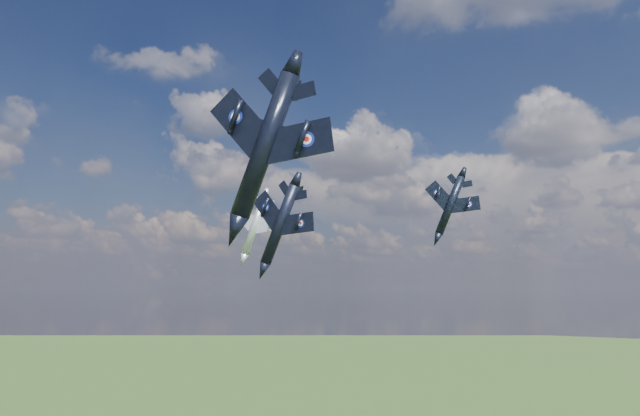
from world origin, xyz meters
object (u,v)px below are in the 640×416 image
Objects in this scene: jet_lead_navy at (280,224)px; jet_left_silver at (255,226)px; jet_right_navy at (265,145)px; jet_high_navy at (450,205)px.

jet_left_silver is (-15.94, 14.17, 1.91)m from jet_lead_navy.
jet_right_navy is (20.71, -28.98, 1.97)m from jet_lead_navy.
jet_left_silver is (-36.66, 43.15, -0.07)m from jet_right_navy.
jet_high_navy is at bearing -3.47° from jet_left_silver.
jet_right_navy is at bearing -73.37° from jet_left_silver.
jet_right_navy is at bearing -57.05° from jet_lead_navy.
jet_high_navy reaches higher than jet_lead_navy.
jet_high_navy reaches higher than jet_right_navy.
jet_lead_navy is 1.11× the size of jet_left_silver.
jet_lead_navy is at bearing -134.42° from jet_high_navy.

